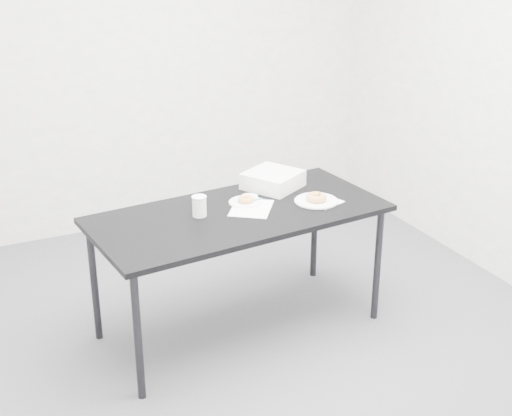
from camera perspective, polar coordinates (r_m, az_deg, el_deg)
name	(u,v)px	position (r m, az deg, el deg)	size (l,w,h in m)	color
floor	(235,345)	(4.25, -1.68, -10.92)	(4.00, 4.00, 0.00)	#4A4A4F
wall_back	(125,57)	(5.54, -10.41, 11.78)	(4.00, 0.02, 2.70)	white
table	(239,221)	(4.09, -1.38, -1.04)	(1.75, 0.95, 0.77)	black
scorecard	(251,208)	(4.11, -0.37, 0.00)	(0.22, 0.28, 0.00)	white
logo_patch	(255,200)	(4.22, -0.06, 0.64)	(0.05, 0.05, 0.00)	green
pen	(253,201)	(4.20, -0.22, 0.58)	(0.01, 0.01, 0.13)	#0B837A
napkin	(324,202)	(4.22, 5.44, 0.52)	(0.18, 0.18, 0.00)	white
plate_near	(316,201)	(4.22, 4.84, 0.56)	(0.26, 0.26, 0.01)	white
donut_near	(316,197)	(4.21, 4.85, 0.86)	(0.12, 0.12, 0.04)	#CC8840
plate_far	(246,202)	(4.20, -0.83, 0.48)	(0.20, 0.20, 0.01)	white
donut_far	(246,199)	(4.19, -0.83, 0.71)	(0.09, 0.09, 0.03)	#CC8840
coffee_cup	(199,206)	(4.00, -4.55, 0.15)	(0.08, 0.08, 0.12)	white
cup_lid	(250,197)	(4.26, -0.52, 0.89)	(0.10, 0.10, 0.01)	silver
bakery_box	(273,180)	(4.42, 1.35, 2.28)	(0.30, 0.30, 0.10)	white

